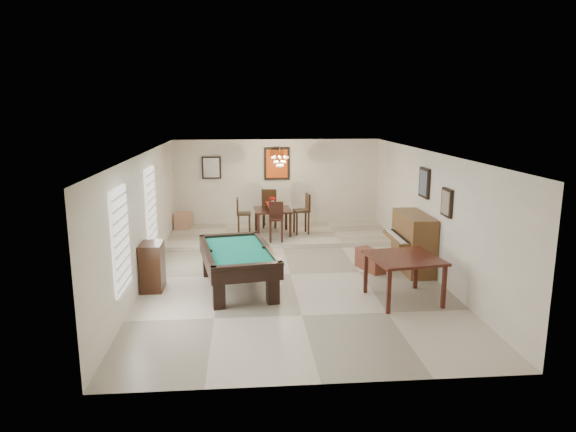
{
  "coord_description": "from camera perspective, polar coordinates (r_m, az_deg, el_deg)",
  "views": [
    {
      "loc": [
        -0.94,
        -10.48,
        3.51
      ],
      "look_at": [
        0.0,
        0.6,
        1.15
      ],
      "focal_mm": 32.0,
      "sensor_mm": 36.0,
      "label": 1
    }
  ],
  "objects": [
    {
      "name": "right_picture_lower",
      "position": [
        10.41,
        17.24,
        1.43
      ],
      "size": [
        0.06,
        0.45,
        0.55
      ],
      "primitive_type": "cube",
      "color": "gray",
      "rests_on": "wall_right"
    },
    {
      "name": "corner_bench",
      "position": [
        14.94,
        -11.58,
        -0.48
      ],
      "size": [
        0.48,
        0.57,
        0.46
      ],
      "primitive_type": "cube",
      "rotation": [
        0.0,
        0.0,
        -0.15
      ],
      "color": "tan",
      "rests_on": "dining_step"
    },
    {
      "name": "wall_back",
      "position": [
        15.17,
        -1.25,
        3.6
      ],
      "size": [
        6.0,
        0.04,
        2.6
      ],
      "primitive_type": "cube",
      "color": "silver",
      "rests_on": "ground_plane"
    },
    {
      "name": "dining_table",
      "position": [
        13.98,
        -1.71,
        -0.36
      ],
      "size": [
        1.02,
        1.02,
        0.8
      ],
      "primitive_type": null,
      "rotation": [
        0.0,
        0.0,
        0.05
      ],
      "color": "black",
      "rests_on": "dining_step"
    },
    {
      "name": "right_picture_upper",
      "position": [
        11.58,
        14.92,
        3.58
      ],
      "size": [
        0.06,
        0.55,
        0.65
      ],
      "primitive_type": "cube",
      "color": "slate",
      "rests_on": "wall_right"
    },
    {
      "name": "pool_table",
      "position": [
        10.18,
        -5.59,
        -5.9
      ],
      "size": [
        1.65,
        2.54,
        0.79
      ],
      "primitive_type": null,
      "rotation": [
        0.0,
        0.0,
        0.17
      ],
      "color": "black",
      "rests_on": "ground_plane"
    },
    {
      "name": "dining_step",
      "position": [
        14.19,
        -0.9,
        -2.09
      ],
      "size": [
        6.0,
        2.5,
        0.12
      ],
      "primitive_type": "cube",
      "color": "beige",
      "rests_on": "ground_plane"
    },
    {
      "name": "wall_left",
      "position": [
        10.91,
        -15.63,
        -0.16
      ],
      "size": [
        0.04,
        9.0,
        2.6
      ],
      "primitive_type": "cube",
      "color": "silver",
      "rests_on": "ground_plane"
    },
    {
      "name": "flower_vase",
      "position": [
        13.88,
        -1.72,
        1.73
      ],
      "size": [
        0.17,
        0.17,
        0.23
      ],
      "primitive_type": null,
      "rotation": [
        0.0,
        0.0,
        -0.28
      ],
      "color": "#B0120F",
      "rests_on": "dining_table"
    },
    {
      "name": "apothecary_chest",
      "position": [
        10.4,
        -14.84,
        -5.44
      ],
      "size": [
        0.42,
        0.62,
        0.94
      ],
      "primitive_type": "cube",
      "color": "black",
      "rests_on": "ground_plane"
    },
    {
      "name": "wall_front",
      "position": [
        6.44,
        3.87,
        -8.1
      ],
      "size": [
        6.0,
        0.04,
        2.6
      ],
      "primitive_type": "cube",
      "color": "silver",
      "rests_on": "ground_plane"
    },
    {
      "name": "dining_chair_east",
      "position": [
        13.97,
        1.49,
        0.24
      ],
      "size": [
        0.46,
        0.46,
        1.1
      ],
      "primitive_type": null,
      "rotation": [
        0.0,
        0.0,
        -1.44
      ],
      "color": "black",
      "rests_on": "dining_step"
    },
    {
      "name": "upright_piano",
      "position": [
        11.49,
        13.06,
        -2.87
      ],
      "size": [
        0.84,
        1.51,
        1.25
      ],
      "primitive_type": null,
      "color": "brown",
      "rests_on": "ground_plane"
    },
    {
      "name": "dining_chair_west",
      "position": [
        13.91,
        -4.92,
        -0.06
      ],
      "size": [
        0.37,
        0.37,
        1.0
      ],
      "primitive_type": null,
      "rotation": [
        0.0,
        0.0,
        1.58
      ],
      "color": "black",
      "rests_on": "dining_step"
    },
    {
      "name": "wall_right",
      "position": [
        11.41,
        15.45,
        0.38
      ],
      "size": [
        0.04,
        9.0,
        2.6
      ],
      "primitive_type": "cube",
      "color": "silver",
      "rests_on": "ground_plane"
    },
    {
      "name": "dining_chair_south",
      "position": [
        13.18,
        -1.32,
        -0.68
      ],
      "size": [
        0.4,
        0.4,
        1.0
      ],
      "primitive_type": null,
      "rotation": [
        0.0,
        0.0,
        -0.07
      ],
      "color": "black",
      "rests_on": "dining_step"
    },
    {
      "name": "dining_chair_north",
      "position": [
        14.73,
        -2.07,
        0.92
      ],
      "size": [
        0.46,
        0.46,
        1.13
      ],
      "primitive_type": null,
      "rotation": [
        0.0,
        0.0,
        3.04
      ],
      "color": "black",
      "rests_on": "dining_step"
    },
    {
      "name": "piano_bench",
      "position": [
        11.45,
        9.16,
        -4.87
      ],
      "size": [
        0.57,
        0.86,
        0.44
      ],
      "primitive_type": "cube",
      "rotation": [
        0.0,
        0.0,
        0.35
      ],
      "color": "brown",
      "rests_on": "ground_plane"
    },
    {
      "name": "window_left_rear",
      "position": [
        11.46,
        -14.97,
        0.96
      ],
      "size": [
        0.06,
        1.0,
        1.7
      ],
      "primitive_type": "cube",
      "color": "white",
      "rests_on": "wall_left"
    },
    {
      "name": "back_painting",
      "position": [
        15.05,
        -1.25,
        5.84
      ],
      "size": [
        0.75,
        0.06,
        0.95
      ],
      "primitive_type": "cube",
      "color": "#D84C14",
      "rests_on": "wall_back"
    },
    {
      "name": "chandelier",
      "position": [
        13.77,
        -0.92,
        6.52
      ],
      "size": [
        0.44,
        0.44,
        0.6
      ],
      "primitive_type": null,
      "color": "#FFE5B2",
      "rests_on": "ceiling"
    },
    {
      "name": "ceiling",
      "position": [
        10.56,
        0.28,
        7.04
      ],
      "size": [
        6.0,
        9.0,
        0.04
      ],
      "primitive_type": "cube",
      "color": "white",
      "rests_on": "wall_back"
    },
    {
      "name": "window_left_front",
      "position": [
        8.78,
        -18.08,
        -2.52
      ],
      "size": [
        0.06,
        1.0,
        1.7
      ],
      "primitive_type": "cube",
      "color": "white",
      "rests_on": "wall_left"
    },
    {
      "name": "ground_plane",
      "position": [
        11.09,
        0.26,
        -6.52
      ],
      "size": [
        6.0,
        9.0,
        0.02
      ],
      "primitive_type": "cube",
      "color": "beige"
    },
    {
      "name": "back_mirror",
      "position": [
        15.07,
        -8.51,
        5.33
      ],
      "size": [
        0.55,
        0.06,
        0.65
      ],
      "primitive_type": "cube",
      "color": "white",
      "rests_on": "wall_back"
    },
    {
      "name": "square_table",
      "position": [
        9.76,
        12.69,
        -6.78
      ],
      "size": [
        1.38,
        1.38,
        0.84
      ],
      "primitive_type": null,
      "rotation": [
        0.0,
        0.0,
        0.15
      ],
      "color": "#34120D",
      "rests_on": "ground_plane"
    }
  ]
}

